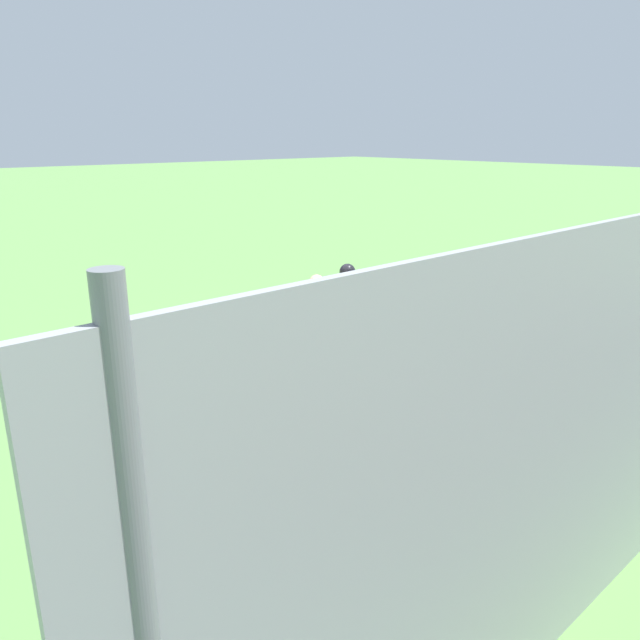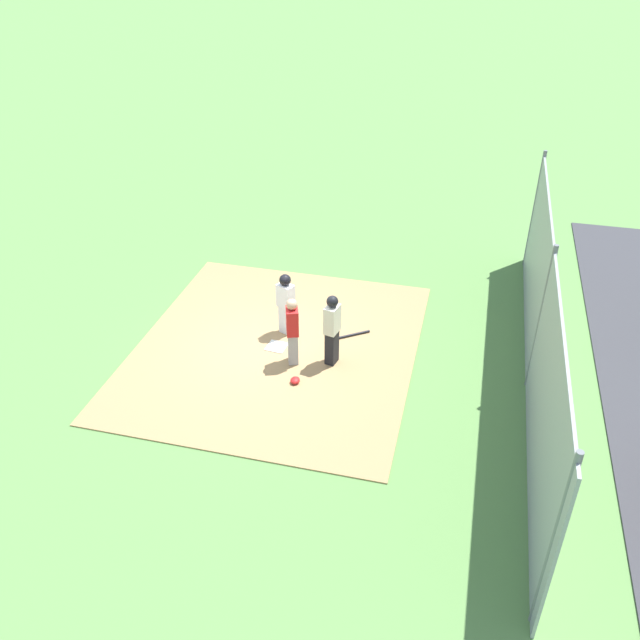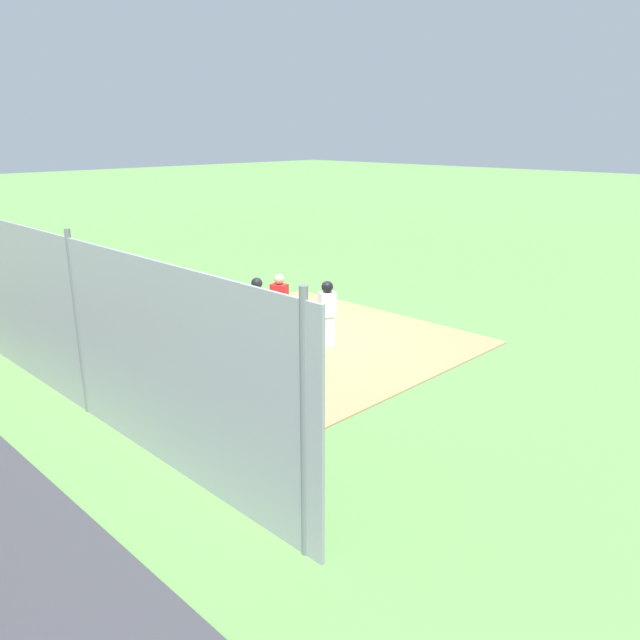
{
  "view_description": "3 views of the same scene",
  "coord_description": "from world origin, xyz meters",
  "px_view_note": "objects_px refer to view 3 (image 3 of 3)",
  "views": [
    {
      "loc": [
        -6.33,
        -7.25,
        3.7
      ],
      "look_at": [
        -0.61,
        -0.79,
        1.04
      ],
      "focal_mm": 33.88,
      "sensor_mm": 36.0,
      "label": 1
    },
    {
      "loc": [
        -12.03,
        -4.06,
        8.9
      ],
      "look_at": [
        0.41,
        -0.95,
        0.67
      ],
      "focal_mm": 37.08,
      "sensor_mm": 36.0,
      "label": 2
    },
    {
      "loc": [
        10.28,
        -10.08,
        4.92
      ],
      "look_at": [
        0.52,
        -0.14,
        0.65
      ],
      "focal_mm": 34.74,
      "sensor_mm": 36.0,
      "label": 3
    }
  ],
  "objects_px": {
    "baseball_bat": "(284,364)",
    "catcher_mask": "(253,333)",
    "runner": "(327,310)",
    "catcher": "(280,306)",
    "umpire": "(258,312)",
    "home_plate": "(309,338)"
  },
  "relations": [
    {
      "from": "umpire",
      "to": "runner",
      "type": "bearing_deg",
      "value": -22.3
    },
    {
      "from": "home_plate",
      "to": "catcher",
      "type": "height_order",
      "value": "catcher"
    },
    {
      "from": "home_plate",
      "to": "umpire",
      "type": "height_order",
      "value": "umpire"
    },
    {
      "from": "umpire",
      "to": "catcher_mask",
      "type": "relative_size",
      "value": 7.18
    },
    {
      "from": "catcher",
      "to": "umpire",
      "type": "relative_size",
      "value": 0.95
    },
    {
      "from": "catcher",
      "to": "catcher_mask",
      "type": "height_order",
      "value": "catcher"
    },
    {
      "from": "baseball_bat",
      "to": "runner",
      "type": "bearing_deg",
      "value": -27.24
    },
    {
      "from": "catcher",
      "to": "baseball_bat",
      "type": "distance_m",
      "value": 1.94
    },
    {
      "from": "catcher_mask",
      "to": "umpire",
      "type": "bearing_deg",
      "value": -32.54
    },
    {
      "from": "home_plate",
      "to": "umpire",
      "type": "bearing_deg",
      "value": -100.57
    },
    {
      "from": "catcher",
      "to": "baseball_bat",
      "type": "bearing_deg",
      "value": -149.13
    },
    {
      "from": "home_plate",
      "to": "baseball_bat",
      "type": "distance_m",
      "value": 1.88
    },
    {
      "from": "runner",
      "to": "catcher_mask",
      "type": "distance_m",
      "value": 2.16
    },
    {
      "from": "catcher",
      "to": "runner",
      "type": "relative_size",
      "value": 1.04
    },
    {
      "from": "umpire",
      "to": "catcher",
      "type": "bearing_deg",
      "value": 25.34
    },
    {
      "from": "runner",
      "to": "catcher",
      "type": "bearing_deg",
      "value": 47.32
    },
    {
      "from": "baseball_bat",
      "to": "catcher_mask",
      "type": "distance_m",
      "value": 2.26
    },
    {
      "from": "runner",
      "to": "baseball_bat",
      "type": "distance_m",
      "value": 1.83
    },
    {
      "from": "umpire",
      "to": "catcher_mask",
      "type": "distance_m",
      "value": 1.39
    },
    {
      "from": "umpire",
      "to": "catcher_mask",
      "type": "xyz_separation_m",
      "value": [
        -0.93,
        0.59,
        -0.85
      ]
    },
    {
      "from": "home_plate",
      "to": "catcher",
      "type": "bearing_deg",
      "value": -130.12
    },
    {
      "from": "home_plate",
      "to": "umpire",
      "type": "relative_size",
      "value": 0.26
    }
  ]
}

